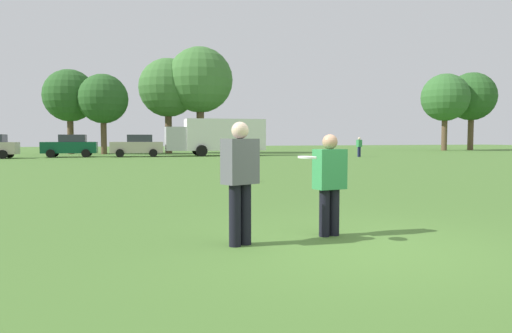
% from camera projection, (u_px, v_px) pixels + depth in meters
% --- Properties ---
extents(ground_plane, '(171.58, 171.58, 0.00)m').
position_uv_depth(ground_plane, '(356.00, 247.00, 6.55)').
color(ground_plane, '#47702D').
extents(player_thrower, '(0.56, 0.44, 1.75)m').
position_uv_depth(player_thrower, '(240.00, 176.00, 6.59)').
color(player_thrower, black).
rests_on(player_thrower, ground).
extents(player_defender, '(0.50, 0.33, 1.58)m').
position_uv_depth(player_defender, '(330.00, 179.00, 7.24)').
color(player_defender, black).
rests_on(player_defender, ground).
extents(frisbee, '(0.27, 0.27, 0.04)m').
position_uv_depth(frisbee, '(307.00, 157.00, 6.65)').
color(frisbee, white).
extents(traffic_cone, '(0.32, 0.32, 0.48)m').
position_uv_depth(traffic_cone, '(252.00, 175.00, 16.34)').
color(traffic_cone, '#D8590C').
rests_on(traffic_cone, ground).
extents(parked_car_mid_right, '(4.31, 2.42, 1.82)m').
position_uv_depth(parked_car_mid_right, '(70.00, 146.00, 37.82)').
color(parked_car_mid_right, '#0C4C2D').
rests_on(parked_car_mid_right, ground).
extents(parked_car_near_right, '(4.31, 2.42, 1.82)m').
position_uv_depth(parked_car_near_right, '(137.00, 146.00, 38.62)').
color(parked_car_near_right, '#B7AD99').
rests_on(parked_car_near_right, ground).
extents(box_truck, '(8.64, 3.36, 3.18)m').
position_uv_depth(box_truck, '(217.00, 136.00, 40.70)').
color(box_truck, white).
rests_on(box_truck, ground).
extents(bystander_far_jogger, '(0.50, 0.39, 1.62)m').
position_uv_depth(bystander_far_jogger, '(359.00, 146.00, 38.33)').
color(bystander_far_jogger, '#1E234C').
rests_on(bystander_far_jogger, ground).
extents(tree_west_maple, '(5.03, 5.03, 8.17)m').
position_uv_depth(tree_west_maple, '(70.00, 96.00, 45.26)').
color(tree_west_maple, brown).
rests_on(tree_west_maple, ground).
extents(tree_center_elm, '(4.70, 4.70, 7.63)m').
position_uv_depth(tree_center_elm, '(103.00, 99.00, 44.52)').
color(tree_center_elm, brown).
rests_on(tree_center_elm, ground).
extents(tree_east_birch, '(5.92, 5.92, 9.61)m').
position_uv_depth(tree_east_birch, '(168.00, 88.00, 47.50)').
color(tree_east_birch, brown).
rests_on(tree_east_birch, ground).
extents(tree_east_oak, '(6.58, 6.58, 10.69)m').
position_uv_depth(tree_east_oak, '(200.00, 80.00, 47.13)').
color(tree_east_oak, brown).
rests_on(tree_east_oak, ground).
extents(tree_far_east_pine, '(5.88, 5.88, 9.55)m').
position_uv_depth(tree_far_east_pine, '(445.00, 98.00, 58.22)').
color(tree_far_east_pine, brown).
rests_on(tree_far_east_pine, ground).
extents(tree_far_west_pine, '(6.13, 6.13, 9.96)m').
position_uv_depth(tree_far_west_pine, '(472.00, 97.00, 60.16)').
color(tree_far_west_pine, brown).
rests_on(tree_far_west_pine, ground).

